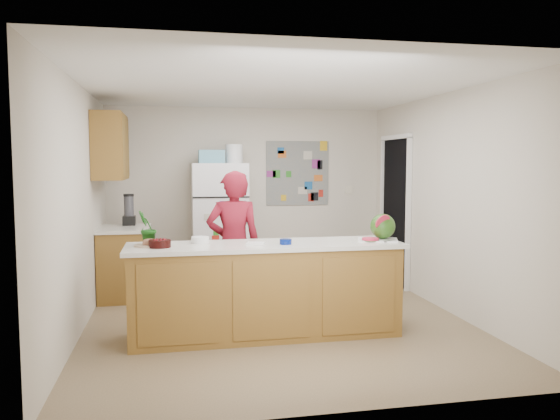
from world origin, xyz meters
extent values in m
cube|color=brown|center=(0.00, 0.00, -0.01)|extent=(4.00, 4.50, 0.02)
cube|color=beige|center=(0.00, 2.26, 1.25)|extent=(4.00, 0.02, 2.50)
cube|color=beige|center=(-2.01, 0.00, 1.25)|extent=(0.02, 4.50, 2.50)
cube|color=beige|center=(2.01, 0.00, 1.25)|extent=(0.02, 4.50, 2.50)
cube|color=white|center=(0.00, 0.00, 2.51)|extent=(4.00, 4.50, 0.02)
cube|color=black|center=(1.99, 1.45, 1.02)|extent=(0.03, 0.85, 2.04)
cube|color=brown|center=(-0.20, -0.50, 0.44)|extent=(2.60, 0.62, 0.88)
cube|color=silver|center=(-0.20, -0.50, 0.90)|extent=(2.68, 0.70, 0.04)
cube|color=brown|center=(-1.69, 1.35, 0.43)|extent=(0.60, 0.80, 0.86)
cube|color=silver|center=(-1.69, 1.35, 0.88)|extent=(0.64, 0.84, 0.04)
cube|color=brown|center=(-1.82, 1.30, 1.90)|extent=(0.35, 1.00, 0.80)
cube|color=silver|center=(-0.45, 1.88, 0.85)|extent=(0.75, 0.70, 1.70)
cube|color=#5999B2|center=(-0.55, 1.88, 1.79)|extent=(0.35, 0.28, 0.18)
cube|color=slate|center=(0.75, 2.24, 1.55)|extent=(0.95, 0.01, 0.95)
imported|color=maroon|center=(-0.44, 0.14, 0.81)|extent=(0.60, 0.40, 1.62)
cylinder|color=black|center=(-1.64, 1.57, 1.09)|extent=(0.12, 0.12, 0.38)
cube|color=silver|center=(0.95, -0.51, 0.93)|extent=(0.47, 0.41, 0.01)
sphere|color=#2E5117|center=(1.01, -0.49, 1.06)|extent=(0.25, 0.25, 0.25)
cylinder|color=red|center=(0.85, -0.56, 0.94)|extent=(0.17, 0.17, 0.02)
cylinder|color=black|center=(-1.21, -0.55, 0.96)|extent=(0.27, 0.27, 0.07)
cylinder|color=white|center=(-0.83, -0.34, 0.95)|extent=(0.20, 0.20, 0.06)
cylinder|color=#041562|center=(-0.02, -0.59, 0.95)|extent=(0.14, 0.14, 0.05)
cylinder|color=beige|center=(-1.31, -0.46, 0.93)|extent=(0.29, 0.29, 0.02)
cube|color=white|center=(-0.31, -0.55, 0.93)|extent=(0.21, 0.19, 0.02)
cube|color=gray|center=(1.00, -0.65, 0.93)|extent=(0.11, 0.07, 0.01)
imported|color=#1B4912|center=(-1.32, -0.45, 1.09)|extent=(0.23, 0.24, 0.34)
camera|label=1|loc=(-1.08, -5.69, 1.70)|focal=35.00mm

